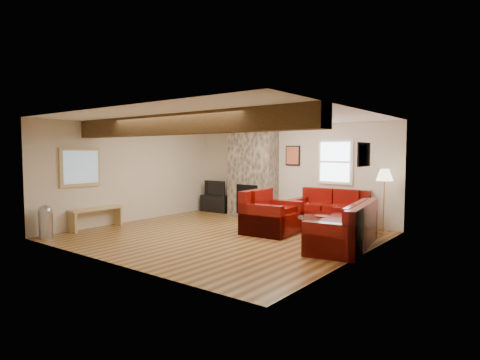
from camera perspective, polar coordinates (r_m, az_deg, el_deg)
The scene contains 18 objects.
room at distance 8.55m, azimuth -2.59°, elevation 0.36°, with size 8.00×8.00×8.00m.
oak_beam at distance 7.64m, azimuth -8.74°, elevation 7.84°, with size 6.00×0.36×0.38m, color #33210F.
chimney_breast at distance 11.13m, azimuth 1.77°, elevation 1.05°, with size 1.40×0.67×2.50m.
back_window at distance 10.12m, azimuth 13.37°, elevation 2.52°, with size 0.90×0.08×1.10m, color white, non-canonical shape.
hatch_window at distance 9.85m, azimuth -21.74°, elevation 1.73°, with size 0.08×1.00×0.90m, color tan, non-canonical shape.
ceiling_dome at distance 8.75m, azimuth 5.80°, elevation 8.23°, with size 0.40×0.40×0.18m, color #F0E3CC, non-canonical shape.
artwork_back at distance 10.67m, azimuth 7.49°, elevation 3.47°, with size 0.42×0.06×0.52m, color black, non-canonical shape.
artwork_right at distance 7.27m, azimuth 17.15°, elevation 3.49°, with size 0.06×0.55×0.42m, color black, non-canonical shape.
sofa_three at distance 7.86m, azimuth 14.46°, elevation -6.19°, with size 2.16×0.90×0.84m, color #4C0A05, non-canonical shape.
loveseat at distance 9.74m, azimuth 12.49°, elevation -4.01°, with size 1.70×0.97×0.90m, color #4C0A05, non-canonical shape.
armchair_red at distance 8.89m, azimuth 4.55°, elevation -4.55°, with size 1.17×1.02×0.94m, color #4C0A05, non-canonical shape.
coffee_table at distance 8.35m, azimuth 11.48°, elevation -6.83°, with size 0.96×0.96×0.50m.
tv_cabinet at distance 12.09m, azimuth -3.39°, elevation -3.36°, with size 0.98×0.39×0.49m, color black.
television at distance 12.04m, azimuth -3.40°, elevation -1.15°, with size 0.77×0.10×0.45m, color black.
floor_lamp at distance 9.30m, azimuth 19.87°, elevation 0.20°, with size 0.36×0.36×1.42m.
pine_bench at distance 10.01m, azimuth -19.73°, elevation -5.14°, with size 0.30×1.30×0.49m, color tan, non-canonical shape.
pedal_bin at distance 9.30m, azimuth -25.91°, elevation -5.33°, with size 0.28×0.28×0.70m, color #AAAAAF, non-canonical shape.
coal_bucket at distance 10.50m, azimuth 1.18°, elevation -4.98°, with size 0.33×0.33×0.31m, color slate, non-canonical shape.
Camera 1 is at (5.51, -6.51, 1.79)m, focal length 30.00 mm.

